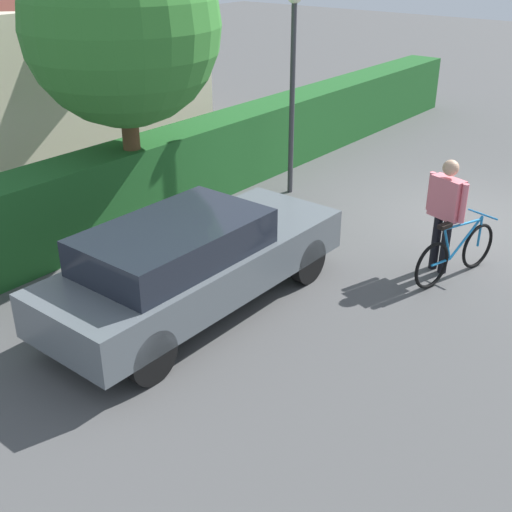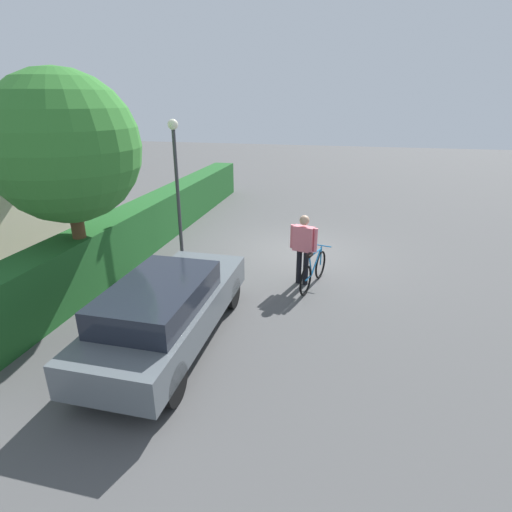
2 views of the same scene
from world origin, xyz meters
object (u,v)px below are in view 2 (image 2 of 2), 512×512
person_rider (303,244)px  tree_kerbside (65,148)px  street_lamp (176,169)px  bicycle (313,271)px  parked_car_near (168,308)px

person_rider → tree_kerbside: size_ratio=0.36×
street_lamp → tree_kerbside: 3.34m
person_rider → bicycle: bearing=-105.1°
parked_car_near → bicycle: 3.90m
parked_car_near → street_lamp: 5.11m
parked_car_near → street_lamp: street_lamp is taller
street_lamp → person_rider: bearing=-109.6°
person_rider → street_lamp: size_ratio=0.46×
person_rider → tree_kerbside: tree_kerbside is taller
person_rider → street_lamp: (1.33, 3.73, 1.45)m
bicycle → person_rider: (0.08, 0.28, 0.64)m
parked_car_near → tree_kerbside: 4.01m
parked_car_near → person_rider: bearing=-33.0°
bicycle → person_rider: 0.70m
tree_kerbside → person_rider: bearing=-70.1°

